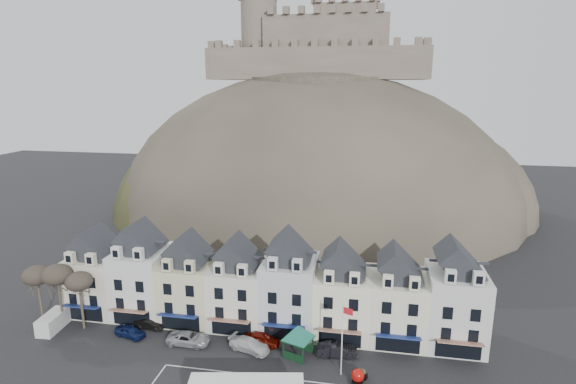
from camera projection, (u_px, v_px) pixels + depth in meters
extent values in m
cube|color=beige|center=(100.00, 282.00, 63.17)|extent=(6.80, 8.00, 8.00)
cube|color=black|center=(96.00, 247.00, 61.94)|extent=(6.80, 5.76, 2.80)
cube|color=beige|center=(70.00, 258.00, 58.83)|extent=(1.20, 0.80, 1.60)
cube|color=beige|center=(91.00, 259.00, 58.31)|extent=(1.20, 0.80, 1.60)
cube|color=black|center=(85.00, 313.00, 59.95)|extent=(5.10, 0.06, 2.20)
cube|color=navy|center=(81.00, 307.00, 59.00)|extent=(5.10, 1.29, 0.43)
cube|color=silver|center=(145.00, 281.00, 61.84)|extent=(6.80, 8.00, 9.20)
cube|color=black|center=(141.00, 242.00, 60.47)|extent=(6.80, 5.76, 2.80)
cube|color=silver|center=(117.00, 253.00, 57.36)|extent=(1.20, 0.80, 1.60)
cube|color=silver|center=(139.00, 254.00, 56.84)|extent=(1.20, 0.80, 1.60)
cube|color=black|center=(132.00, 318.00, 58.77)|extent=(5.10, 0.06, 2.20)
cube|color=maroon|center=(128.00, 311.00, 57.82)|extent=(5.10, 1.29, 0.43)
cube|color=beige|center=(191.00, 289.00, 60.80)|extent=(6.80, 8.00, 8.00)
cube|color=black|center=(189.00, 253.00, 59.58)|extent=(6.80, 5.76, 2.80)
cube|color=beige|center=(167.00, 265.00, 56.46)|extent=(1.20, 0.80, 1.60)
cube|color=beige|center=(190.00, 267.00, 55.94)|extent=(1.20, 0.80, 1.60)
cube|color=black|center=(180.00, 322.00, 57.59)|extent=(5.10, 0.06, 2.20)
cube|color=navy|center=(178.00, 316.00, 56.64)|extent=(5.10, 1.29, 0.43)
cube|color=silver|center=(240.00, 293.00, 59.62)|extent=(6.80, 8.00, 8.00)
cube|color=black|center=(239.00, 257.00, 58.39)|extent=(6.80, 5.76, 2.80)
cube|color=silver|center=(219.00, 269.00, 55.28)|extent=(1.20, 0.80, 1.60)
cube|color=silver|center=(242.00, 271.00, 54.76)|extent=(1.20, 0.80, 1.60)
cube|color=black|center=(231.00, 327.00, 56.41)|extent=(5.10, 0.06, 2.20)
cube|color=maroon|center=(229.00, 321.00, 55.46)|extent=(5.10, 1.29, 0.43)
cube|color=silver|center=(290.00, 293.00, 58.30)|extent=(6.80, 8.00, 9.20)
cube|color=black|center=(290.00, 251.00, 56.93)|extent=(6.80, 5.76, 2.80)
cube|color=silver|center=(273.00, 264.00, 53.82)|extent=(1.20, 0.80, 1.60)
cube|color=silver|center=(297.00, 266.00, 53.30)|extent=(1.20, 0.80, 1.60)
cube|color=black|center=(284.00, 333.00, 55.22)|extent=(5.10, 0.06, 2.20)
cube|color=navy|center=(283.00, 326.00, 54.28)|extent=(5.10, 1.29, 0.43)
cube|color=white|center=(343.00, 302.00, 57.26)|extent=(6.80, 8.00, 8.00)
cube|color=black|center=(344.00, 264.00, 56.03)|extent=(6.80, 5.76, 2.80)
cube|color=white|center=(329.00, 277.00, 52.92)|extent=(1.20, 0.80, 1.60)
cube|color=white|center=(355.00, 279.00, 52.40)|extent=(1.20, 0.80, 1.60)
cube|color=black|center=(340.00, 338.00, 54.04)|extent=(5.10, 0.06, 2.20)
cube|color=maroon|center=(340.00, 331.00, 53.10)|extent=(5.10, 1.29, 0.43)
cube|color=#EDE8CE|center=(397.00, 307.00, 56.08)|extent=(6.80, 8.00, 8.00)
cube|color=black|center=(400.00, 268.00, 54.85)|extent=(6.80, 5.76, 2.80)
cube|color=#EDE8CE|center=(388.00, 282.00, 51.74)|extent=(1.20, 0.80, 1.60)
cube|color=#EDE8CE|center=(415.00, 284.00, 51.22)|extent=(1.20, 0.80, 1.60)
cube|color=black|center=(398.00, 344.00, 52.86)|extent=(5.10, 0.06, 2.20)
cube|color=navy|center=(399.00, 337.00, 51.91)|extent=(5.10, 1.29, 0.43)
cube|color=silver|center=(454.00, 307.00, 54.75)|extent=(6.80, 8.00, 9.20)
cube|color=black|center=(459.00, 263.00, 53.38)|extent=(6.80, 5.76, 2.80)
cube|color=silver|center=(450.00, 277.00, 50.27)|extent=(1.20, 0.80, 1.60)
cube|color=silver|center=(479.00, 279.00, 49.75)|extent=(1.20, 0.80, 1.60)
cube|color=black|center=(458.00, 350.00, 51.68)|extent=(5.10, 0.06, 2.20)
cube|color=maroon|center=(460.00, 343.00, 50.73)|extent=(5.10, 1.29, 0.43)
ellipsoid|color=#37312A|center=(314.00, 212.00, 111.60)|extent=(96.00, 76.00, 68.00)
ellipsoid|color=#272E17|center=(222.00, 214.00, 109.69)|extent=(52.00, 44.00, 42.00)
ellipsoid|color=#37312A|center=(412.00, 212.00, 111.26)|extent=(56.00, 48.00, 46.00)
ellipsoid|color=#272E17|center=(289.00, 229.00, 98.91)|extent=(40.00, 28.00, 28.00)
ellipsoid|color=#37312A|center=(353.00, 229.00, 98.39)|extent=(36.00, 28.00, 24.00)
cylinder|color=#37312A|center=(316.00, 84.00, 104.28)|extent=(30.00, 30.00, 3.00)
cube|color=brown|center=(314.00, 63.00, 99.40)|extent=(48.00, 2.20, 7.00)
cube|color=brown|center=(324.00, 66.00, 118.52)|extent=(48.00, 2.20, 7.00)
cube|color=brown|center=(225.00, 66.00, 113.13)|extent=(2.20, 22.00, 7.00)
cube|color=brown|center=(422.00, 64.00, 104.79)|extent=(2.20, 22.00, 7.00)
cube|color=brown|center=(328.00, 41.00, 107.31)|extent=(28.00, 18.00, 10.00)
cube|color=brown|center=(346.00, 35.00, 108.17)|extent=(14.00, 12.00, 13.00)
cylinder|color=brown|center=(259.00, 41.00, 106.27)|extent=(8.40, 8.40, 18.00)
cylinder|color=#352E22|center=(41.00, 304.00, 59.08)|extent=(0.32, 0.32, 5.74)
ellipsoid|color=#383028|center=(37.00, 275.00, 58.11)|extent=(3.61, 3.61, 2.54)
cylinder|color=#352E22|center=(61.00, 305.00, 58.52)|extent=(0.32, 0.32, 6.02)
ellipsoid|color=#383028|center=(57.00, 275.00, 57.51)|extent=(3.78, 3.78, 2.67)
cylinder|color=#352E22|center=(82.00, 309.00, 58.07)|extent=(0.32, 0.32, 5.46)
ellipsoid|color=#383028|center=(79.00, 281.00, 57.15)|extent=(3.43, 3.43, 2.42)
cube|color=white|center=(246.00, 382.00, 43.54)|extent=(11.20, 4.30, 0.25)
cube|color=orange|center=(303.00, 383.00, 43.55)|extent=(0.27, 1.21, 0.28)
cube|color=black|center=(294.00, 339.00, 54.21)|extent=(0.18, 0.18, 2.24)
cube|color=black|center=(313.00, 345.00, 53.00)|extent=(0.18, 0.18, 2.24)
cube|color=black|center=(284.00, 349.00, 52.08)|extent=(0.18, 0.18, 2.24)
cube|color=black|center=(303.00, 356.00, 50.87)|extent=(0.18, 0.18, 2.24)
cube|color=black|center=(298.00, 338.00, 52.27)|extent=(3.93, 3.93, 0.11)
cone|color=#155E4F|center=(298.00, 332.00, 52.07)|extent=(5.84, 5.84, 1.68)
cube|color=black|center=(357.00, 382.00, 47.76)|extent=(1.25, 1.25, 0.45)
sphere|color=#A90D09|center=(358.00, 375.00, 47.57)|extent=(1.41, 1.41, 1.41)
cylinder|color=silver|center=(342.00, 340.00, 48.34)|extent=(0.13, 0.13, 8.47)
cube|color=red|center=(348.00, 311.00, 47.17)|extent=(1.08, 0.49, 0.74)
cube|color=silver|center=(53.00, 322.00, 58.21)|extent=(2.37, 4.81, 2.13)
cube|color=black|center=(53.00, 319.00, 58.12)|extent=(1.93, 0.22, 0.91)
cube|color=black|center=(362.00, 376.00, 48.73)|extent=(1.24, 0.94, 0.55)
sphere|color=#272E17|center=(362.00, 372.00, 48.62)|extent=(0.78, 0.78, 0.78)
imported|color=#0D1945|center=(130.00, 332.00, 56.56)|extent=(4.42, 2.63, 1.41)
imported|color=black|center=(150.00, 324.00, 58.52)|extent=(4.12, 1.73, 1.32)
imported|color=#A0A2A7|center=(189.00, 338.00, 55.00)|extent=(5.18, 2.43, 1.46)
imported|color=silver|center=(249.00, 345.00, 53.66)|extent=(5.49, 3.50, 1.48)
imported|color=#5C0D05|center=(262.00, 339.00, 54.83)|extent=(4.65, 2.19, 1.54)
imported|color=black|center=(337.00, 350.00, 52.56)|extent=(4.96, 2.20, 1.58)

